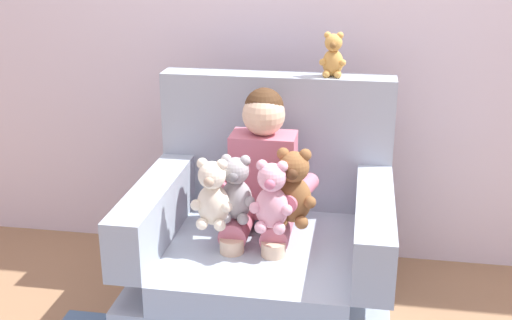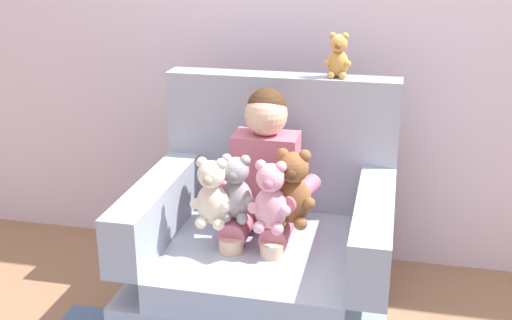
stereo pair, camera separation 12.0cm
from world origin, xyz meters
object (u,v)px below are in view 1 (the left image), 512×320
seated_child (261,183)px  plush_grey (236,190)px  plush_pink (272,198)px  plush_honey_on_backrest (333,56)px  armchair (265,253)px  plush_brown (293,189)px  plush_cream (213,195)px

seated_child → plush_grey: 0.15m
seated_child → plush_pink: seated_child is taller
plush_honey_on_backrest → plush_grey: bearing=-122.3°
armchair → plush_grey: (-0.10, -0.12, 0.32)m
plush_brown → plush_cream: 0.30m
seated_child → plush_cream: 0.25m
plush_honey_on_backrest → plush_pink: bearing=-105.3°
armchair → plush_grey: 0.35m
plush_grey → plush_pink: bearing=-8.8°
seated_child → plush_grey: seated_child is taller
plush_grey → plush_cream: (-0.07, -0.07, 0.00)m
armchair → plush_honey_on_backrest: plush_honey_on_backrest is taller
seated_child → plush_cream: size_ratio=3.08×
armchair → plush_grey: bearing=-129.3°
plush_cream → plush_grey: bearing=61.2°
plush_pink → plush_cream: bearing=177.6°
plush_brown → plush_honey_on_backrest: (0.11, 0.42, 0.42)m
plush_pink → plush_honey_on_backrest: size_ratio=1.47×
seated_child → plush_honey_on_backrest: 0.60m
armchair → plush_grey: armchair is taller
seated_child → plush_cream: bearing=-133.2°
armchair → plush_brown: bearing=-42.7°
plush_pink → seated_child: bearing=105.9°
plush_grey → plush_cream: 0.10m
plush_pink → plush_brown: size_ratio=0.91×
seated_child → plush_grey: bearing=-125.8°
plush_grey → plush_cream: bearing=-124.3°
plush_pink → plush_brown: 0.10m
plush_grey → plush_brown: plush_brown is taller
plush_brown → plush_honey_on_backrest: size_ratio=1.62×
plush_honey_on_backrest → plush_cream: bearing=-124.0°
plush_pink → armchair: bearing=101.2°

